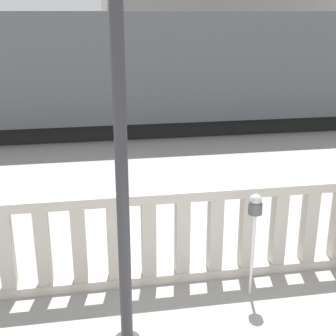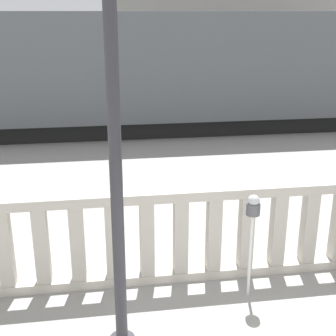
% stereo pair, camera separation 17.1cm
% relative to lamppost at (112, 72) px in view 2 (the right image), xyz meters
% --- Properties ---
extents(balustrade, '(13.39, 0.24, 1.43)m').
position_rel_lamppost_xyz_m(balustrade, '(1.70, 1.48, -2.57)').
color(balustrade, '#BCB5A8').
rests_on(balustrade, ground).
extents(lamppost, '(0.40, 0.40, 5.34)m').
position_rel_lamppost_xyz_m(lamppost, '(0.00, 0.00, 0.00)').
color(lamppost, '#2D2D33').
rests_on(lamppost, ground).
extents(parking_meter, '(0.19, 0.19, 1.53)m').
position_rel_lamppost_xyz_m(parking_meter, '(1.84, 0.92, -2.03)').
color(parking_meter, silver).
rests_on(parking_meter, ground).
extents(train_near, '(22.09, 2.86, 4.44)m').
position_rel_lamppost_xyz_m(train_near, '(3.69, 10.72, -1.27)').
color(train_near, black).
rests_on(train_near, ground).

